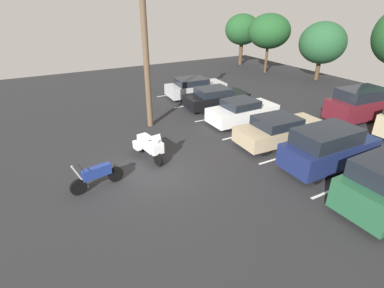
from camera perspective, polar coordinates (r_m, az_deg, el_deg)
The scene contains 14 objects.
ground at distance 13.04m, azimuth -6.78°, elevation -5.28°, with size 44.00×44.00×0.10m, color #262628.
motorcycle_touring at distance 13.64m, azimuth -8.18°, elevation -0.30°, with size 2.33×1.03×1.46m.
motorcycle_second at distance 12.12m, azimuth -17.82°, elevation -5.79°, with size 0.62×2.13×1.28m.
parking_stripes at distance 17.21m, azimuth 12.72°, elevation 2.49°, with size 17.80×4.98×0.01m.
car_silver at distance 22.82m, azimuth 0.56°, elevation 10.79°, with size 2.20×4.48×1.43m.
car_black at distance 20.46m, azimuth 4.54°, elevation 8.81°, with size 2.11×4.40×1.38m.
car_white at distance 17.99m, azimuth 9.58°, elevation 6.16°, with size 1.80×4.23×1.43m.
car_tan at distance 15.78m, azimuth 16.53°, elevation 2.61°, with size 2.06×4.81×1.44m.
car_navy at distance 14.09m, azimuth 24.67°, elevation -0.70°, with size 1.88×4.40×1.85m.
car_far_maroon at distance 20.85m, azimuth 29.73°, elevation 6.62°, with size 2.17×4.65×1.97m.
utility_pole at distance 16.61m, azimuth -8.84°, elevation 16.86°, with size 1.59×1.06×8.05m.
tree_left at distance 29.85m, azimuth 23.72°, elevation 17.31°, with size 3.99×3.99×5.04m.
tree_far_left at distance 35.10m, azimuth 9.63°, elevation 20.79°, with size 3.74×3.74×5.36m.
tree_center_left at distance 31.46m, azimuth 14.57°, elevation 20.17°, with size 4.03×4.03×5.56m.
Camera 1 is at (10.44, -3.99, 6.66)m, focal length 27.84 mm.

